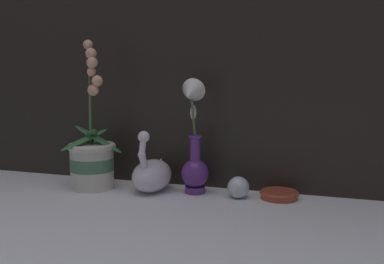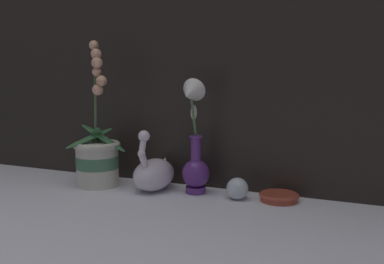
{
  "view_description": "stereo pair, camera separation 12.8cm",
  "coord_description": "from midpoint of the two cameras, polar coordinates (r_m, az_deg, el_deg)",
  "views": [
    {
      "loc": [
        0.42,
        -1.11,
        0.36
      ],
      "look_at": [
        0.03,
        0.1,
        0.19
      ],
      "focal_mm": 42.0,
      "sensor_mm": 36.0,
      "label": 1
    },
    {
      "loc": [
        0.54,
        -1.06,
        0.36
      ],
      "look_at": [
        0.03,
        0.1,
        0.19
      ],
      "focal_mm": 42.0,
      "sensor_mm": 36.0,
      "label": 2
    }
  ],
  "objects": [
    {
      "name": "orchid_potted_plant",
      "position": [
        1.42,
        -9.45,
        -2.94
      ],
      "size": [
        0.18,
        0.18,
        0.45
      ],
      "color": "beige",
      "rests_on": "ground_plane"
    },
    {
      "name": "ground_plane",
      "position": [
        1.24,
        -0.35,
        -9.02
      ],
      "size": [
        2.8,
        2.8,
        0.0
      ],
      "primitive_type": "plane",
      "color": "white"
    },
    {
      "name": "amber_dish",
      "position": [
        1.29,
        13.84,
        -7.99
      ],
      "size": [
        0.11,
        0.11,
        0.02
      ],
      "color": "#A8422D",
      "rests_on": "ground_plane"
    },
    {
      "name": "glass_sphere",
      "position": [
        1.28,
        8.66,
        -7.15
      ],
      "size": [
        0.06,
        0.06,
        0.06
      ],
      "color": "silver",
      "rests_on": "ground_plane"
    },
    {
      "name": "swan_figurine",
      "position": [
        1.36,
        -2.12,
        -5.22
      ],
      "size": [
        0.11,
        0.18,
        0.19
      ],
      "color": "white",
      "rests_on": "ground_plane"
    },
    {
      "name": "blue_vase",
      "position": [
        1.3,
        3.11,
        -2.32
      ],
      "size": [
        0.08,
        0.12,
        0.34
      ],
      "color": "#602D7F",
      "rests_on": "ground_plane"
    }
  ]
}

